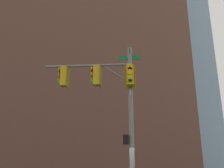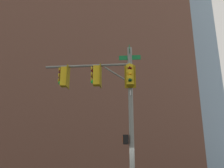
# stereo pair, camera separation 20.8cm
# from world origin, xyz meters

# --- Properties ---
(signal_pole_assembly) EXTENTS (4.32, 2.66, 7.49)m
(signal_pole_assembly) POSITION_xyz_m (-0.45, 0.50, 5.08)
(signal_pole_assembly) COLOR slate
(signal_pole_assembly) RESTS_ON ground_plane
(building_brick_nearside) EXTENTS (26.98, 21.26, 49.71)m
(building_brick_nearside) POSITION_xyz_m (5.72, 27.32, 24.86)
(building_brick_nearside) COLOR brown
(building_brick_nearside) RESTS_ON ground_plane
(building_brick_midblock) EXTENTS (17.41, 15.78, 38.18)m
(building_brick_midblock) POSITION_xyz_m (2.80, 41.43, 19.09)
(building_brick_midblock) COLOR #4C3328
(building_brick_midblock) RESTS_ON ground_plane
(building_glass_tower) EXTENTS (27.65, 26.90, 86.02)m
(building_glass_tower) POSITION_xyz_m (21.53, 41.38, 43.01)
(building_glass_tower) COLOR #7A99B2
(building_glass_tower) RESTS_ON ground_plane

